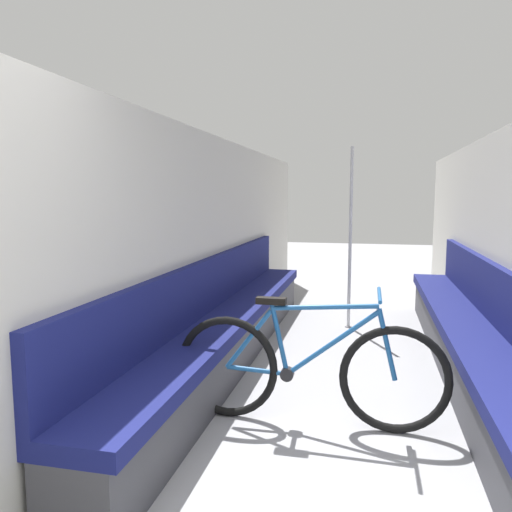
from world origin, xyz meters
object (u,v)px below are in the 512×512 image
bench_seat_row_right (472,343)px  grab_pole_near (350,241)px  bench_seat_row_left (228,328)px  bicycle (308,370)px

bench_seat_row_right → grab_pole_near: grab_pole_near is taller
bench_seat_row_left → bicycle: bearing=-52.0°
bench_seat_row_left → grab_pole_near: (1.03, 1.47, 0.69)m
bench_seat_row_right → grab_pole_near: size_ratio=2.48×
bicycle → grab_pole_near: bearing=72.7°
bench_seat_row_left → bicycle: bench_seat_row_left is taller
bicycle → grab_pole_near: size_ratio=0.88×
bicycle → bench_seat_row_right: bearing=28.5°
bicycle → bench_seat_row_left: bearing=114.2°
bench_seat_row_left → bicycle: size_ratio=2.81×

